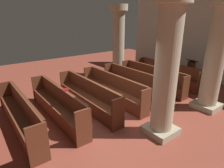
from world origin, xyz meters
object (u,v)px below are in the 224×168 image
(pew_row_1, at_px, (152,77))
(pillar_aisle_side, at_px, (215,55))
(pillar_aisle_rear, at_px, (166,67))
(pew_row_6, at_px, (20,113))
(hymn_book, at_px, (65,90))
(pew_row_4, at_px, (88,94))
(pew_row_3, at_px, (113,88))
(pillar_far_side, at_px, (119,40))
(pew_row_5, at_px, (57,103))
(lectern, at_px, (190,72))
(pew_row_0, at_px, (167,73))
(pew_row_2, at_px, (134,82))

(pew_row_1, bearing_deg, pillar_aisle_side, 0.97)
(pew_row_1, bearing_deg, pillar_aisle_rear, -44.52)
(pew_row_6, bearing_deg, pillar_aisle_side, 65.40)
(pew_row_1, bearing_deg, hymn_book, -86.50)
(pew_row_4, xyz_separation_m, pillar_aisle_rear, (2.48, 0.79, 1.35))
(pew_row_3, bearing_deg, pew_row_1, 90.00)
(pew_row_3, distance_m, pillar_far_side, 3.59)
(pew_row_5, xyz_separation_m, hymn_book, (0.25, 0.18, 0.46))
(pew_row_3, bearing_deg, lectern, 83.89)
(pillar_aisle_side, height_order, hymn_book, pillar_aisle_side)
(pew_row_4, height_order, pillar_aisle_side, pillar_aisle_side)
(pillar_aisle_side, relative_size, lectern, 3.30)
(pew_row_0, xyz_separation_m, pillar_aisle_rear, (2.48, -3.52, 1.35))
(pew_row_4, relative_size, hymn_book, 17.27)
(pew_row_1, bearing_deg, pew_row_5, -90.00)
(pew_row_4, bearing_deg, pew_row_1, 90.00)
(pillar_aisle_rear, bearing_deg, pillar_far_side, 152.54)
(pew_row_3, bearing_deg, pew_row_2, 90.00)
(pew_row_3, height_order, pillar_aisle_rear, pillar_aisle_rear)
(pew_row_0, height_order, pillar_far_side, pillar_far_side)
(pew_row_5, bearing_deg, pew_row_3, 90.00)
(pew_row_5, xyz_separation_m, pillar_far_side, (-2.43, 4.42, 1.35))
(pew_row_2, distance_m, pew_row_3, 1.08)
(pillar_far_side, bearing_deg, pillar_aisle_side, -0.82)
(pew_row_2, height_order, pew_row_6, same)
(pew_row_4, xyz_separation_m, pillar_aisle_side, (2.48, 3.27, 1.35))
(pew_row_1, height_order, lectern, lectern)
(pew_row_2, bearing_deg, hymn_book, -85.26)
(pew_row_3, distance_m, hymn_book, 2.04)
(pew_row_5, bearing_deg, pew_row_2, 90.00)
(pew_row_3, xyz_separation_m, pew_row_6, (0.00, -3.23, 0.00))
(pew_row_6, distance_m, lectern, 7.70)
(pew_row_0, relative_size, pew_row_3, 1.00)
(pew_row_5, distance_m, pillar_aisle_side, 5.19)
(pew_row_3, height_order, pew_row_4, same)
(hymn_book, bearing_deg, pew_row_3, 97.30)
(pew_row_4, xyz_separation_m, lectern, (0.48, 5.53, -0.06))
(pillar_aisle_side, relative_size, pillar_far_side, 1.00)
(pew_row_4, xyz_separation_m, pew_row_6, (0.00, -2.15, 0.00))
(pillar_far_side, xyz_separation_m, hymn_book, (2.69, -4.24, -0.88))
(pew_row_5, bearing_deg, pew_row_6, -90.00)
(pew_row_4, distance_m, pillar_aisle_side, 4.32)
(hymn_book, bearing_deg, lectern, 88.00)
(pew_row_1, distance_m, pillar_aisle_side, 2.83)
(pew_row_4, bearing_deg, pew_row_2, 90.00)
(pew_row_0, xyz_separation_m, pew_row_1, (0.00, -1.08, 0.00))
(pew_row_3, height_order, hymn_book, hymn_book)
(pew_row_5, distance_m, pew_row_6, 1.08)
(pew_row_2, relative_size, pew_row_4, 1.00)
(pew_row_6, height_order, pillar_far_side, pillar_far_side)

